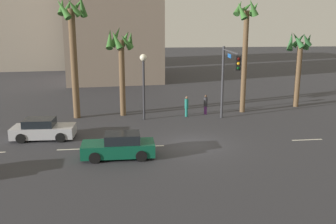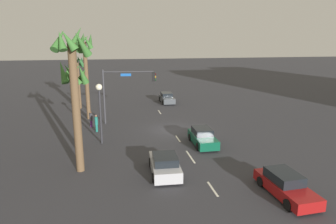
# 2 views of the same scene
# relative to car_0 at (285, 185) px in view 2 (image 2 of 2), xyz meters

# --- Properties ---
(ground_plane) EXTENTS (220.00, 220.00, 0.00)m
(ground_plane) POSITION_rel_car_0_xyz_m (14.06, 3.93, -0.63)
(ground_plane) COLOR #333338
(lane_stripe_1) EXTENTS (1.92, 0.14, 0.01)m
(lane_stripe_1) POSITION_rel_car_0_xyz_m (1.50, 3.93, -0.62)
(lane_stripe_1) COLOR silver
(lane_stripe_1) RESTS_ON ground_plane
(lane_stripe_2) EXTENTS (2.56, 0.14, 0.01)m
(lane_stripe_2) POSITION_rel_car_0_xyz_m (6.74, 3.93, -0.62)
(lane_stripe_2) COLOR silver
(lane_stripe_2) RESTS_ON ground_plane
(lane_stripe_3) EXTENTS (1.80, 0.14, 0.01)m
(lane_stripe_3) POSITION_rel_car_0_xyz_m (11.18, 3.93, -0.62)
(lane_stripe_3) COLOR silver
(lane_stripe_3) RESTS_ON ground_plane
(lane_stripe_4) EXTENTS (2.10, 0.14, 0.01)m
(lane_stripe_4) POSITION_rel_car_0_xyz_m (21.70, 3.93, -0.62)
(lane_stripe_4) COLOR silver
(lane_stripe_4) RESTS_ON ground_plane
(car_0) EXTENTS (4.53, 2.00, 1.37)m
(car_0) POSITION_rel_car_0_xyz_m (0.00, 0.00, 0.00)
(car_0) COLOR maroon
(car_0) RESTS_ON ground_plane
(car_1) EXTENTS (4.28, 1.80, 1.42)m
(car_1) POSITION_rel_car_0_xyz_m (27.27, 1.96, 0.03)
(car_1) COLOR #474C51
(car_1) RESTS_ON ground_plane
(car_2) EXTENTS (4.16, 1.83, 1.44)m
(car_2) POSITION_rel_car_0_xyz_m (9.29, 2.17, 0.03)
(car_2) COLOR #0F5138
(car_2) RESTS_ON ground_plane
(car_3) EXTENTS (4.13, 2.07, 1.40)m
(car_3) POSITION_rel_car_0_xyz_m (4.19, 6.44, 0.02)
(car_3) COLOR #B7B7BC
(car_3) RESTS_ON ground_plane
(traffic_signal) EXTENTS (0.79, 5.66, 5.85)m
(traffic_signal) POSITION_rel_car_0_xyz_m (17.46, 8.61, 3.39)
(traffic_signal) COLOR #38383D
(traffic_signal) RESTS_ON ground_plane
(streetlamp) EXTENTS (0.56, 0.56, 5.29)m
(streetlamp) POSITION_rel_car_0_xyz_m (11.27, 10.80, 3.15)
(streetlamp) COLOR #2D2D33
(streetlamp) RESTS_ON ground_plane
(pedestrian_0) EXTENTS (0.43, 0.43, 1.68)m
(pedestrian_0) POSITION_rel_car_0_xyz_m (16.62, 11.99, 0.26)
(pedestrian_0) COLOR #59266B
(pedestrian_0) RESTS_ON ground_plane
(pedestrian_1) EXTENTS (0.42, 0.42, 1.72)m
(pedestrian_1) POSITION_rel_car_0_xyz_m (14.85, 11.38, 0.28)
(pedestrian_1) COLOR #1E7266
(pedestrian_1) RESTS_ON ground_plane
(palm_tree_0) EXTENTS (2.28, 2.29, 9.67)m
(palm_tree_0) POSITION_rel_car_0_xyz_m (20.04, 12.46, 6.24)
(palm_tree_0) COLOR brown
(palm_tree_0) RESTS_ON ground_plane
(palm_tree_1) EXTENTS (2.55, 2.71, 9.87)m
(palm_tree_1) POSITION_rel_car_0_xyz_m (5.80, 12.13, 6.09)
(palm_tree_1) COLOR brown
(palm_tree_1) RESTS_ON ground_plane
(palm_tree_2) EXTENTS (2.40, 2.50, 7.47)m
(palm_tree_2) POSITION_rel_car_0_xyz_m (9.52, 12.58, 4.70)
(palm_tree_2) COLOR brown
(palm_tree_2) RESTS_ON ground_plane
(palm_tree_3) EXTENTS (2.36, 2.39, 6.99)m
(palm_tree_3) POSITION_rel_car_0_xyz_m (25.76, 14.01, 4.33)
(palm_tree_3) COLOR brown
(palm_tree_3) RESTS_ON ground_plane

